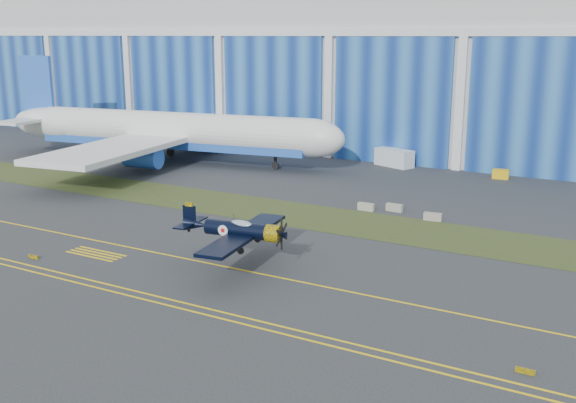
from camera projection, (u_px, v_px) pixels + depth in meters
The scene contains 17 objects.
ground at pixel (303, 260), 61.97m from camera, with size 260.00×260.00×0.00m, color #313539.
grass_median at pixel (364, 224), 73.76m from camera, with size 260.00×10.00×0.02m, color #475128.
hangar at pixel (498, 65), 118.84m from camera, with size 220.00×45.70×30.00m.
taxiway_centreline at pixel (276, 277), 57.76m from camera, with size 200.00×0.20×0.02m, color yellow.
edge_line_near at pixel (210, 316), 49.76m from camera, with size 80.00×0.20×0.02m, color yellow.
edge_line_far at pixel (218, 311), 50.60m from camera, with size 80.00×0.20×0.02m, color yellow.
hold_short_ladder at pixel (96, 254), 63.82m from camera, with size 6.00×2.40×0.02m, color yellow, non-canonical shape.
guard_board_left at pixel (33, 257), 62.43m from camera, with size 1.20×0.15×0.35m, color yellow.
guard_board_right at pixel (525, 371), 41.22m from camera, with size 1.20×0.15×0.35m, color yellow.
warbird at pixel (237, 230), 59.03m from camera, with size 13.02×14.96×4.00m.
jetliner at pixel (169, 91), 107.61m from camera, with size 73.77×65.37×23.03m.
shipping_container at pixel (394, 158), 106.02m from camera, with size 6.29×2.52×2.73m, color silver.
tug at pixel (501, 174), 97.07m from camera, with size 2.27×1.42×1.32m, color #E5B20F.
cart at pixel (95, 135), 134.51m from camera, with size 2.13×1.28×1.28m, color white.
barrier_a at pixel (366, 207), 79.45m from camera, with size 2.00×0.60×0.90m, color #989D85.
barrier_b at pixel (394, 208), 79.06m from camera, with size 2.00×0.60×0.90m, color gray.
barrier_c at pixel (433, 217), 75.08m from camera, with size 2.00×0.60×0.90m, color gray.
Camera 1 is at (28.00, -51.77, 20.20)m, focal length 42.00 mm.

